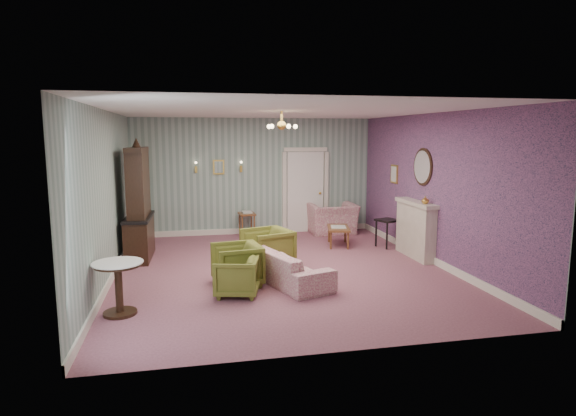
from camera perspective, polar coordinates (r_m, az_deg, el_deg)
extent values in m
plane|color=#945669|center=(9.04, -0.72, -7.33)|extent=(7.00, 7.00, 0.00)
plane|color=white|center=(8.70, -0.76, 11.37)|extent=(7.00, 7.00, 0.00)
plane|color=gray|center=(12.19, -3.94, 3.73)|extent=(6.00, 0.00, 6.00)
plane|color=gray|center=(5.40, 6.49, -2.45)|extent=(6.00, 0.00, 6.00)
plane|color=gray|center=(8.69, -20.55, 1.24)|extent=(0.00, 7.00, 7.00)
plane|color=gray|center=(9.78, 16.78, 2.19)|extent=(0.00, 7.00, 7.00)
plane|color=#BC5E95|center=(9.77, 16.71, 2.19)|extent=(0.00, 7.00, 7.00)
imported|color=olive|center=(7.62, -6.10, -7.82)|extent=(0.74, 0.77, 0.67)
imported|color=olive|center=(8.10, -6.06, -6.42)|extent=(0.80, 0.84, 0.77)
imported|color=olive|center=(9.07, -2.47, -4.58)|extent=(0.96, 0.99, 0.83)
imported|color=#A74366|center=(8.23, -0.10, -6.25)|extent=(1.13, 1.97, 0.74)
imported|color=#A74366|center=(12.31, 5.23, -0.65)|extent=(1.17, 0.76, 1.02)
imported|color=gold|center=(9.73, 15.90, 0.91)|extent=(0.15, 0.15, 0.15)
cube|color=maroon|center=(12.15, 5.21, -0.90)|extent=(0.41, 0.28, 0.39)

